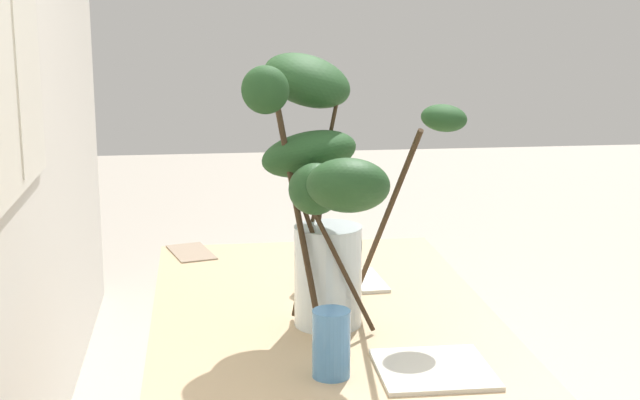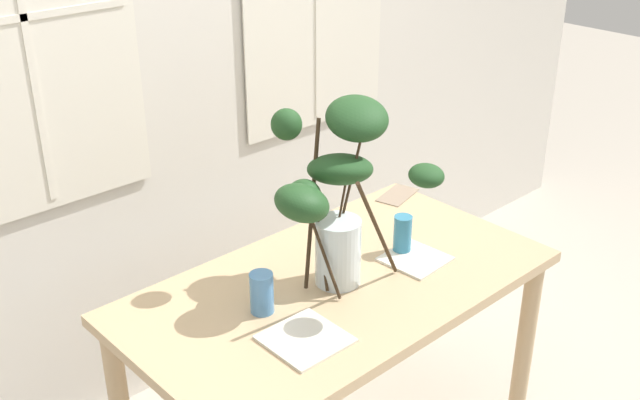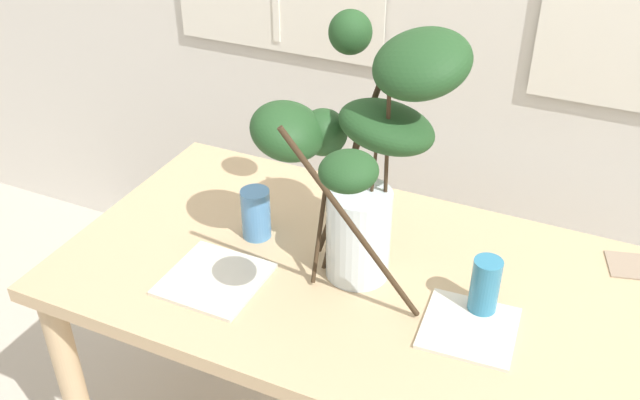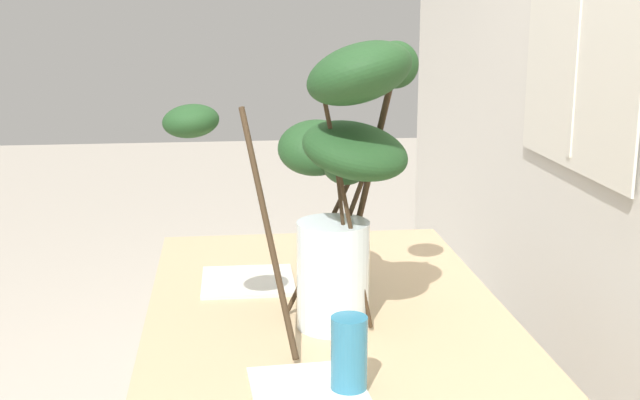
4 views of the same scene
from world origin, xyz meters
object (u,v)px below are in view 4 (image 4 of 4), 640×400
(drinking_glass_blue_right, at_px, (349,355))
(plate_square_left, at_px, (248,281))
(vase_with_branches, at_px, (339,173))
(plate_square_right, at_px, (308,389))
(dining_table, at_px, (333,369))
(drinking_glass_blue_left, at_px, (331,254))

(drinking_glass_blue_right, height_order, plate_square_left, drinking_glass_blue_right)
(vase_with_branches, xyz_separation_m, drinking_glass_blue_right, (0.32, -0.02, -0.27))
(plate_square_right, bearing_deg, drinking_glass_blue_right, 82.68)
(dining_table, bearing_deg, vase_with_branches, 103.67)
(drinking_glass_blue_left, distance_m, plate_square_left, 0.22)
(dining_table, bearing_deg, drinking_glass_blue_right, -2.08)
(dining_table, height_order, drinking_glass_blue_right, drinking_glass_blue_right)
(dining_table, relative_size, plate_square_right, 7.25)
(vase_with_branches, height_order, plate_square_right, vase_with_branches)
(dining_table, xyz_separation_m, plate_square_left, (-0.31, -0.18, 0.11))
(drinking_glass_blue_left, relative_size, drinking_glass_blue_right, 0.96)
(drinking_glass_blue_left, bearing_deg, vase_with_branches, -4.14)
(drinking_glass_blue_left, xyz_separation_m, drinking_glass_blue_right, (0.62, -0.05, 0.00))
(vase_with_branches, distance_m, drinking_glass_blue_left, 0.41)
(dining_table, relative_size, vase_with_branches, 2.27)
(vase_with_branches, height_order, drinking_glass_blue_right, vase_with_branches)
(drinking_glass_blue_right, relative_size, plate_square_right, 0.70)
(vase_with_branches, relative_size, drinking_glass_blue_left, 4.73)
(vase_with_branches, bearing_deg, plate_square_left, -147.98)
(plate_square_left, bearing_deg, vase_with_branches, 32.02)
(vase_with_branches, bearing_deg, plate_square_right, -17.58)
(dining_table, xyz_separation_m, plate_square_right, (0.31, -0.08, 0.11))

